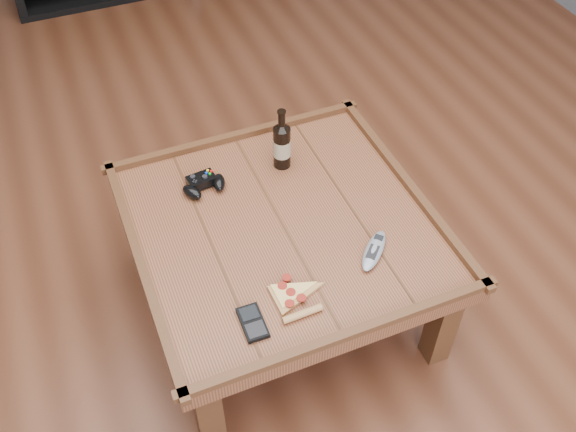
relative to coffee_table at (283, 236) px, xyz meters
name	(u,v)px	position (x,y,z in m)	size (l,w,h in m)	color
ground	(283,302)	(0.00, 0.00, -0.39)	(6.00, 6.00, 0.00)	#4C2615
coffee_table	(283,236)	(0.00, 0.00, 0.00)	(1.03, 1.03, 0.48)	#502716
beer_bottle	(282,144)	(0.11, 0.28, 0.16)	(0.06, 0.06, 0.25)	black
game_controller	(204,184)	(-0.19, 0.26, 0.08)	(0.17, 0.13, 0.05)	black
pizza_slice	(292,297)	(-0.09, -0.30, 0.07)	(0.14, 0.23, 0.02)	tan
smartphone	(253,323)	(-0.23, -0.34, 0.07)	(0.07, 0.13, 0.02)	black
remote_control	(374,251)	(0.23, -0.23, 0.07)	(0.17, 0.17, 0.03)	gray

